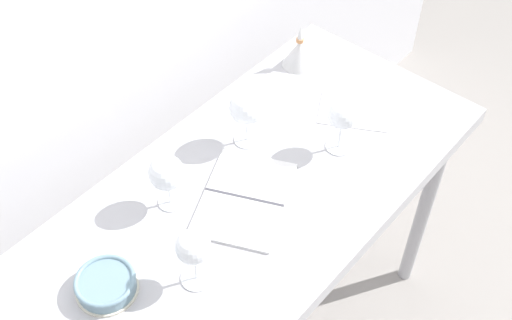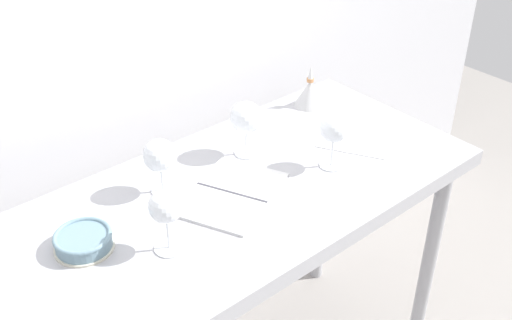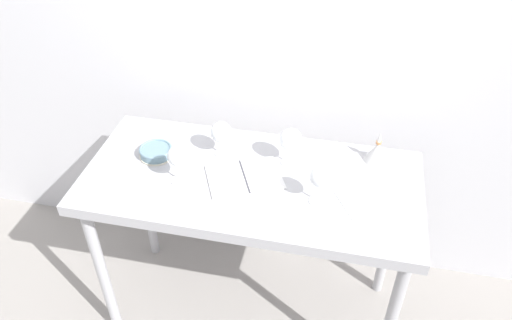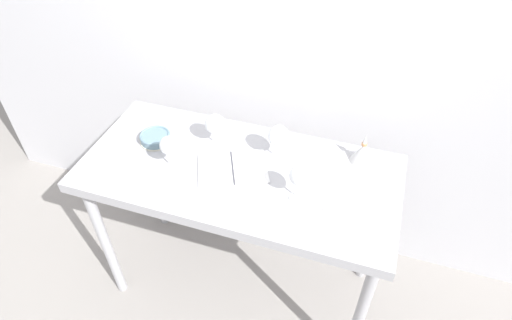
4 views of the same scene
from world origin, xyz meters
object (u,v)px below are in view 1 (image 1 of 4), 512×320
(tasting_sheet_upper, at_px, (356,111))
(decanter_funnel, at_px, (299,53))
(wine_glass_near_right, at_px, (343,116))
(wine_glass_far_left, at_px, (167,174))
(wine_glass_near_left, at_px, (193,249))
(tasting_bowl, at_px, (106,284))
(wine_glass_far_right, at_px, (246,109))
(open_notebook, at_px, (244,198))

(tasting_sheet_upper, height_order, decanter_funnel, decanter_funnel)
(wine_glass_near_right, distance_m, wine_glass_far_left, 0.49)
(wine_glass_near_left, bearing_deg, tasting_bowl, 138.89)
(wine_glass_far_right, distance_m, tasting_bowl, 0.59)
(decanter_funnel, bearing_deg, tasting_sheet_upper, -103.34)
(wine_glass_far_right, relative_size, wine_glass_near_right, 1.03)
(wine_glass_far_right, height_order, wine_glass_near_right, wine_glass_far_right)
(wine_glass_far_right, height_order, wine_glass_far_left, wine_glass_far_right)
(wine_glass_far_left, bearing_deg, tasting_bowl, -165.12)
(tasting_sheet_upper, relative_size, decanter_funnel, 1.48)
(wine_glass_near_right, bearing_deg, wine_glass_far_right, 124.60)
(wine_glass_near_left, xyz_separation_m, decanter_funnel, (0.78, 0.31, -0.08))
(wine_glass_near_right, relative_size, open_notebook, 0.46)
(wine_glass_near_right, relative_size, tasting_bowl, 1.14)
(wine_glass_near_right, xyz_separation_m, wine_glass_far_left, (-0.45, 0.21, -0.01))
(wine_glass_far_right, relative_size, wine_glass_far_left, 1.06)
(wine_glass_near_right, height_order, decanter_funnel, wine_glass_near_right)
(wine_glass_near_left, height_order, open_notebook, wine_glass_near_left)
(wine_glass_far_left, height_order, open_notebook, wine_glass_far_left)
(wine_glass_near_left, height_order, tasting_sheet_upper, wine_glass_near_left)
(wine_glass_near_right, xyz_separation_m, tasting_bowl, (-0.72, 0.14, -0.10))
(wine_glass_far_right, bearing_deg, decanter_funnel, 15.11)
(wine_glass_near_left, height_order, decanter_funnel, wine_glass_near_left)
(wine_glass_far_left, distance_m, tasting_bowl, 0.30)
(wine_glass_far_right, distance_m, open_notebook, 0.24)
(wine_glass_far_right, relative_size, wine_glass_near_left, 1.01)
(wine_glass_far_right, bearing_deg, wine_glass_far_left, 179.83)
(wine_glass_far_left, distance_m, tasting_sheet_upper, 0.63)
(wine_glass_far_right, xyz_separation_m, tasting_sheet_upper, (0.30, -0.17, -0.12))
(wine_glass_near_right, bearing_deg, wine_glass_near_left, 179.71)
(wine_glass_near_right, relative_size, tasting_sheet_upper, 0.79)
(tasting_sheet_upper, bearing_deg, decanter_funnel, 47.11)
(open_notebook, distance_m, tasting_bowl, 0.42)
(tasting_bowl, xyz_separation_m, decanter_funnel, (0.94, 0.17, 0.02))
(wine_glass_near_left, xyz_separation_m, wine_glass_far_left, (0.12, 0.21, -0.01))
(decanter_funnel, bearing_deg, open_notebook, -156.06)
(wine_glass_near_right, relative_size, wine_glass_near_left, 0.99)
(wine_glass_near_right, xyz_separation_m, open_notebook, (-0.31, 0.08, -0.12))
(wine_glass_near_left, relative_size, decanter_funnel, 1.18)
(open_notebook, bearing_deg, wine_glass_far_left, 109.03)
(wine_glass_near_left, xyz_separation_m, tasting_sheet_upper, (0.72, 0.04, -0.12))
(wine_glass_far_left, bearing_deg, decanter_funnel, 8.32)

